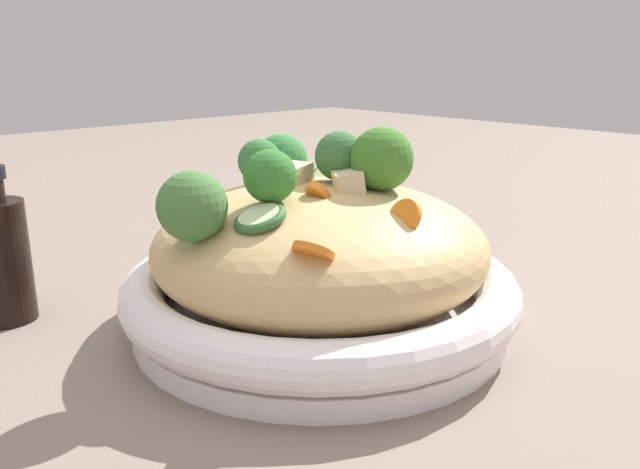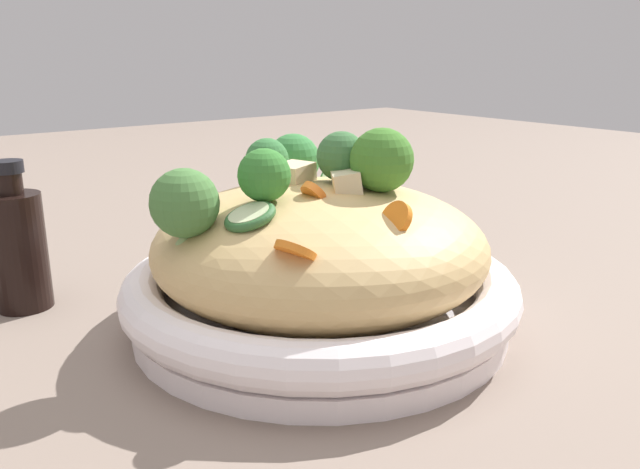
# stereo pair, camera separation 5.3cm
# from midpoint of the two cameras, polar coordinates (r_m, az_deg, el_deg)

# --- Properties ---
(ground_plane) EXTENTS (3.00, 3.00, 0.00)m
(ground_plane) POSITION_cam_midpoint_polar(r_m,az_deg,el_deg) (0.55, -2.75, -8.00)
(ground_plane) COLOR gray
(serving_bowl) EXTENTS (0.33, 0.33, 0.05)m
(serving_bowl) POSITION_cam_midpoint_polar(r_m,az_deg,el_deg) (0.54, -2.78, -5.37)
(serving_bowl) COLOR white
(serving_bowl) RESTS_ON ground_plane
(noodle_heap) EXTENTS (0.27, 0.27, 0.10)m
(noodle_heap) POSITION_cam_midpoint_polar(r_m,az_deg,el_deg) (0.53, -2.85, -1.12)
(noodle_heap) COLOR tan
(noodle_heap) RESTS_ON serving_bowl
(broccoli_florets) EXTENTS (0.20, 0.22, 0.08)m
(broccoli_florets) POSITION_cam_midpoint_polar(r_m,az_deg,el_deg) (0.53, -4.42, 5.70)
(broccoli_florets) COLOR #97B46F
(broccoli_florets) RESTS_ON serving_bowl
(carrot_coins) EXTENTS (0.09, 0.11, 0.04)m
(carrot_coins) POSITION_cam_midpoint_polar(r_m,az_deg,el_deg) (0.44, -0.94, 0.92)
(carrot_coins) COLOR orange
(carrot_coins) RESTS_ON serving_bowl
(zucchini_slices) EXTENTS (0.11, 0.18, 0.03)m
(zucchini_slices) POSITION_cam_midpoint_polar(r_m,az_deg,el_deg) (0.53, -2.59, 4.07)
(zucchini_slices) COLOR beige
(zucchini_slices) RESTS_ON serving_bowl
(chicken_chunks) EXTENTS (0.09, 0.05, 0.02)m
(chicken_chunks) POSITION_cam_midpoint_polar(r_m,az_deg,el_deg) (0.52, -3.39, 4.85)
(chicken_chunks) COLOR beige
(chicken_chunks) RESTS_ON serving_bowl
(soy_sauce_bottle) EXTENTS (0.05, 0.05, 0.13)m
(soy_sauce_bottle) POSITION_cam_midpoint_polar(r_m,az_deg,el_deg) (0.62, -28.77, -1.82)
(soy_sauce_bottle) COLOR black
(soy_sauce_bottle) RESTS_ON ground_plane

